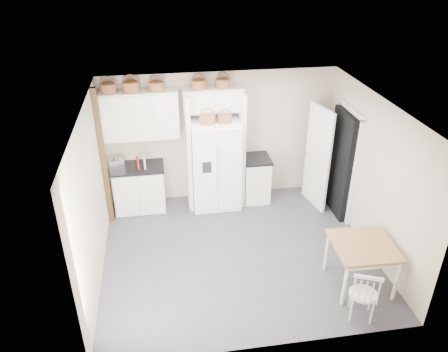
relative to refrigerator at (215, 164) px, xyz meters
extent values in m
plane|color=#2B2B2C|center=(0.15, -1.63, -0.89)|extent=(4.50, 4.50, 0.00)
plane|color=white|center=(0.15, -1.63, 1.71)|extent=(4.50, 4.50, 0.00)
plane|color=beige|center=(0.15, 0.37, 0.41)|extent=(4.50, 0.00, 4.50)
plane|color=beige|center=(-2.10, -1.63, 0.41)|extent=(0.00, 4.00, 4.00)
plane|color=beige|center=(2.40, -1.63, 0.41)|extent=(0.00, 4.00, 4.00)
cube|color=white|center=(0.00, 0.00, 0.00)|extent=(0.92, 0.74, 1.78)
cube|color=white|center=(-1.49, 0.07, -0.45)|extent=(0.96, 0.60, 0.89)
cube|color=white|center=(0.83, 0.07, -0.45)|extent=(0.51, 0.61, 0.89)
cube|color=brown|center=(1.85, -2.68, -0.52)|extent=(0.93, 0.93, 0.75)
cube|color=white|center=(1.61, -3.31, -0.49)|extent=(0.50, 0.48, 0.80)
cube|color=black|center=(-1.49, 0.07, 0.01)|extent=(1.00, 0.64, 0.04)
cube|color=black|center=(0.83, 0.07, 0.02)|extent=(0.55, 0.65, 0.04)
cube|color=silver|center=(-1.87, 0.04, 0.13)|extent=(0.31, 0.22, 0.19)
cube|color=maroon|center=(-1.47, -0.01, 0.14)|extent=(0.06, 0.15, 0.22)
cube|color=beige|center=(-1.34, -0.01, 0.15)|extent=(0.04, 0.15, 0.23)
cylinder|color=brown|center=(-1.85, 0.20, 1.54)|extent=(0.28, 0.28, 0.16)
cylinder|color=brown|center=(-1.47, 0.20, 1.55)|extent=(0.30, 0.30, 0.18)
cylinder|color=brown|center=(-1.02, 0.20, 1.54)|extent=(0.27, 0.27, 0.16)
cylinder|color=brown|center=(-0.26, 0.20, 1.54)|extent=(0.28, 0.28, 0.16)
cylinder|color=brown|center=(0.18, 0.20, 1.54)|extent=(0.28, 0.28, 0.16)
cylinder|color=brown|center=(-0.15, -0.10, 0.97)|extent=(0.29, 0.29, 0.16)
cylinder|color=brown|center=(0.17, -0.10, 0.96)|extent=(0.26, 0.26, 0.14)
cube|color=white|center=(-1.35, 0.20, 1.01)|extent=(1.40, 0.34, 0.90)
cube|color=white|center=(0.00, 0.20, 1.23)|extent=(1.12, 0.34, 0.45)
cube|color=white|center=(-0.51, 0.07, 0.26)|extent=(0.08, 0.60, 2.30)
cube|color=white|center=(0.51, 0.07, 0.26)|extent=(0.08, 0.60, 2.30)
cube|color=#452812|center=(-2.05, -0.28, 0.41)|extent=(0.09, 0.09, 2.60)
cube|color=black|center=(2.31, -0.63, 0.13)|extent=(0.18, 0.85, 2.05)
cube|color=white|center=(1.95, -0.30, 0.13)|extent=(0.21, 0.79, 2.05)
camera|label=1|loc=(-1.01, -7.48, 3.83)|focal=35.00mm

